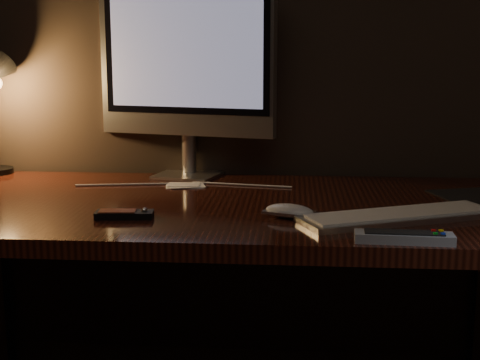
# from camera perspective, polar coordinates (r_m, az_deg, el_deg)

# --- Properties ---
(desk) EXTENTS (1.60, 0.75, 0.75)m
(desk) POSITION_cam_1_polar(r_m,az_deg,el_deg) (1.77, -1.31, -5.42)
(desk) COLOR #3B160D
(desk) RESTS_ON ground
(monitor) EXTENTS (0.53, 0.20, 0.57)m
(monitor) POSITION_cam_1_polar(r_m,az_deg,el_deg) (1.97, -4.65, 9.94)
(monitor) COLOR silver
(monitor) RESTS_ON desk
(keyboard) EXTENTS (0.47, 0.30, 0.02)m
(keyboard) POSITION_cam_1_polar(r_m,az_deg,el_deg) (1.53, 13.45, -2.96)
(keyboard) COLOR silver
(keyboard) RESTS_ON desk
(mouse) EXTENTS (0.13, 0.09, 0.02)m
(mouse) POSITION_cam_1_polar(r_m,az_deg,el_deg) (1.51, 4.24, -2.81)
(mouse) COLOR white
(mouse) RESTS_ON desk
(media_remote) EXTENTS (0.13, 0.06, 0.02)m
(media_remote) POSITION_cam_1_polar(r_m,az_deg,el_deg) (1.52, -9.84, -2.90)
(media_remote) COLOR black
(media_remote) RESTS_ON desk
(tv_remote) EXTENTS (0.19, 0.06, 0.02)m
(tv_remote) POSITION_cam_1_polar(r_m,az_deg,el_deg) (1.35, 13.82, -4.75)
(tv_remote) COLOR gray
(tv_remote) RESTS_ON desk
(papers) EXTENTS (0.12, 0.09, 0.01)m
(papers) POSITION_cam_1_polar(r_m,az_deg,el_deg) (1.86, -4.72, -0.47)
(papers) COLOR white
(papers) RESTS_ON desk
(cable) EXTENTS (0.59, 0.02, 0.01)m
(cable) POSITION_cam_1_polar(r_m,az_deg,el_deg) (1.86, -4.66, -0.45)
(cable) COLOR white
(cable) RESTS_ON desk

